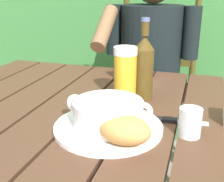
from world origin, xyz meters
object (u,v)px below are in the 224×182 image
object	(u,v)px
chair_near_diner	(153,92)
water_glass_small	(190,122)
diner_bowl	(135,70)
soup_bowl	(108,113)
serving_plate	(108,127)
bread_roll	(125,130)
beer_glass	(125,74)
beer_bottle	(144,66)
table_knife	(176,121)
person_eating	(149,65)

from	to	relation	value
chair_near_diner	water_glass_small	world-z (taller)	chair_near_diner
diner_bowl	soup_bowl	bearing A→B (deg)	-85.34
serving_plate	bread_roll	xyz separation A→B (m)	(0.06, -0.07, 0.04)
beer_glass	bread_roll	bearing A→B (deg)	-75.38
serving_plate	chair_near_diner	bearing A→B (deg)	92.21
chair_near_diner	beer_bottle	xyz separation A→B (m)	(0.08, -0.78, 0.37)
chair_near_diner	diner_bowl	bearing A→B (deg)	-90.00
soup_bowl	beer_bottle	distance (m)	0.26
chair_near_diner	beer_glass	bearing A→B (deg)	-88.01
soup_bowl	table_knife	size ratio (longest dim) A/B	1.62
person_eating	table_knife	size ratio (longest dim) A/B	8.65
soup_bowl	water_glass_small	world-z (taller)	soup_bowl
beer_glass	water_glass_small	xyz separation A→B (m)	(0.22, -0.19, -0.05)
diner_bowl	chair_near_diner	bearing A→B (deg)	90.00
serving_plate	beer_glass	size ratio (longest dim) A/B	1.61
chair_near_diner	beer_bottle	size ratio (longest dim) A/B	3.99
water_glass_small	person_eating	bearing A→B (deg)	107.10
beer_bottle	diner_bowl	world-z (taller)	beer_bottle
beer_glass	serving_plate	bearing A→B (deg)	-86.94
person_eating	beer_glass	world-z (taller)	person_eating
water_glass_small	diner_bowl	xyz separation A→B (m)	(-0.24, 0.46, -0.01)
bread_roll	beer_bottle	bearing A→B (deg)	93.95
soup_bowl	person_eating	bearing A→B (deg)	92.94
serving_plate	water_glass_small	bearing A→B (deg)	7.33
chair_near_diner	table_knife	world-z (taller)	chair_near_diner
person_eating	water_glass_small	distance (m)	0.84
soup_bowl	beer_bottle	size ratio (longest dim) A/B	0.88
chair_near_diner	bread_roll	xyz separation A→B (m)	(0.10, -1.10, 0.30)
chair_near_diner	diner_bowl	world-z (taller)	chair_near_diner
beer_bottle	table_knife	xyz separation A→B (m)	(0.13, -0.16, -0.11)
chair_near_diner	bread_roll	world-z (taller)	chair_near_diner
chair_near_diner	table_knife	distance (m)	0.99
water_glass_small	table_knife	world-z (taller)	water_glass_small
bread_roll	table_knife	bearing A→B (deg)	58.05
serving_plate	table_knife	world-z (taller)	serving_plate
beer_bottle	bread_roll	bearing A→B (deg)	-86.05
serving_plate	beer_glass	xyz separation A→B (m)	(-0.01, 0.21, 0.08)
chair_near_diner	beer_glass	world-z (taller)	chair_near_diner
beer_bottle	water_glass_small	distance (m)	0.29
table_knife	bread_roll	bearing A→B (deg)	-121.95
chair_near_diner	soup_bowl	bearing A→B (deg)	-87.79
beer_glass	person_eating	bearing A→B (deg)	92.89
bread_roll	beer_bottle	world-z (taller)	beer_bottle
bread_roll	water_glass_small	size ratio (longest dim) A/B	1.88
serving_plate	beer_glass	bearing A→B (deg)	93.06
person_eating	water_glass_small	bearing A→B (deg)	-72.90
water_glass_small	soup_bowl	bearing A→B (deg)	-172.67
serving_plate	beer_bottle	world-z (taller)	beer_bottle
bread_roll	diner_bowl	bearing A→B (deg)	100.40
bread_roll	table_knife	size ratio (longest dim) A/B	0.97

